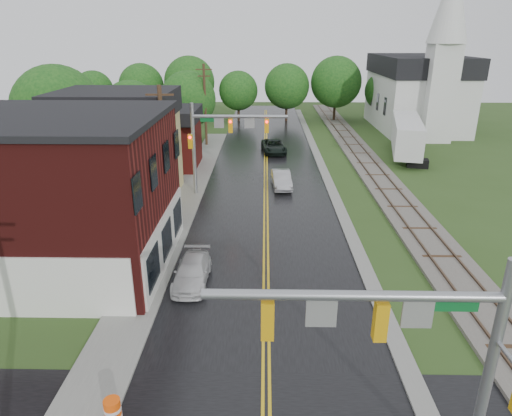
{
  "coord_description": "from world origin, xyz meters",
  "views": [
    {
      "loc": [
        -0.11,
        -7.38,
        12.0
      ],
      "look_at": [
        -0.55,
        14.83,
        3.5
      ],
      "focal_mm": 32.0,
      "sensor_mm": 36.0,
      "label": 1
    }
  ],
  "objects_px": {
    "utility_pole_c": "(205,104)",
    "tree_left_e": "(189,101)",
    "traffic_signal_near": "(409,340)",
    "semi_trailer": "(407,134)",
    "suv_dark": "(274,146)",
    "traffic_signal_far": "(221,133)",
    "tree_left_c": "(132,111)",
    "construction_barrel": "(113,412)",
    "church": "(421,85)",
    "pickup_white": "(192,272)",
    "brick_building": "(29,194)",
    "sedan_silver": "(281,179)",
    "utility_pole_b": "(164,151)",
    "tree_left_b": "(59,112)"
  },
  "relations": [
    {
      "from": "pickup_white",
      "to": "semi_trailer",
      "type": "bearing_deg",
      "value": 55.7
    },
    {
      "from": "traffic_signal_far",
      "to": "semi_trailer",
      "type": "bearing_deg",
      "value": 35.19
    },
    {
      "from": "brick_building",
      "to": "suv_dark",
      "type": "relative_size",
      "value": 2.84
    },
    {
      "from": "utility_pole_b",
      "to": "pickup_white",
      "type": "height_order",
      "value": "utility_pole_b"
    },
    {
      "from": "tree_left_e",
      "to": "construction_barrel",
      "type": "distance_m",
      "value": 42.3
    },
    {
      "from": "traffic_signal_far",
      "to": "sedan_silver",
      "type": "relative_size",
      "value": 1.76
    },
    {
      "from": "traffic_signal_near",
      "to": "sedan_silver",
      "type": "bearing_deg",
      "value": 94.66
    },
    {
      "from": "utility_pole_c",
      "to": "tree_left_b",
      "type": "xyz_separation_m",
      "value": [
        -11.05,
        -12.1,
        1.0
      ]
    },
    {
      "from": "suv_dark",
      "to": "semi_trailer",
      "type": "height_order",
      "value": "semi_trailer"
    },
    {
      "from": "brick_building",
      "to": "semi_trailer",
      "type": "relative_size",
      "value": 1.17
    },
    {
      "from": "traffic_signal_far",
      "to": "church",
      "type": "bearing_deg",
      "value": 48.73
    },
    {
      "from": "church",
      "to": "tree_left_c",
      "type": "relative_size",
      "value": 2.61
    },
    {
      "from": "pickup_white",
      "to": "semi_trailer",
      "type": "relative_size",
      "value": 0.34
    },
    {
      "from": "traffic_signal_far",
      "to": "pickup_white",
      "type": "height_order",
      "value": "traffic_signal_far"
    },
    {
      "from": "brick_building",
      "to": "sedan_silver",
      "type": "relative_size",
      "value": 3.43
    },
    {
      "from": "tree_left_b",
      "to": "tree_left_c",
      "type": "distance_m",
      "value": 9.03
    },
    {
      "from": "tree_left_e",
      "to": "church",
      "type": "bearing_deg",
      "value": 15.2
    },
    {
      "from": "traffic_signal_near",
      "to": "semi_trailer",
      "type": "xyz_separation_m",
      "value": [
        11.11,
        37.72,
        -2.71
      ]
    },
    {
      "from": "tree_left_b",
      "to": "pickup_white",
      "type": "distance_m",
      "value": 23.98
    },
    {
      "from": "brick_building",
      "to": "traffic_signal_far",
      "type": "relative_size",
      "value": 1.95
    },
    {
      "from": "construction_barrel",
      "to": "semi_trailer",
      "type": "bearing_deg",
      "value": 61.27
    },
    {
      "from": "traffic_signal_far",
      "to": "tree_left_b",
      "type": "xyz_separation_m",
      "value": [
        -14.38,
        4.9,
        0.74
      ]
    },
    {
      "from": "tree_left_b",
      "to": "sedan_silver",
      "type": "relative_size",
      "value": 2.33
    },
    {
      "from": "tree_left_e",
      "to": "pickup_white",
      "type": "height_order",
      "value": "tree_left_e"
    },
    {
      "from": "semi_trailer",
      "to": "construction_barrel",
      "type": "height_order",
      "value": "semi_trailer"
    },
    {
      "from": "pickup_white",
      "to": "construction_barrel",
      "type": "relative_size",
      "value": 4.26
    },
    {
      "from": "tree_left_e",
      "to": "sedan_silver",
      "type": "distance_m",
      "value": 20.25
    },
    {
      "from": "tree_left_b",
      "to": "tree_left_e",
      "type": "distance_m",
      "value": 16.67
    },
    {
      "from": "pickup_white",
      "to": "construction_barrel",
      "type": "height_order",
      "value": "pickup_white"
    },
    {
      "from": "tree_left_c",
      "to": "construction_barrel",
      "type": "height_order",
      "value": "tree_left_c"
    },
    {
      "from": "brick_building",
      "to": "pickup_white",
      "type": "distance_m",
      "value": 9.57
    },
    {
      "from": "pickup_white",
      "to": "construction_barrel",
      "type": "xyz_separation_m",
      "value": [
        -1.21,
        -9.15,
        -0.11
      ]
    },
    {
      "from": "traffic_signal_near",
      "to": "suv_dark",
      "type": "relative_size",
      "value": 1.46
    },
    {
      "from": "traffic_signal_far",
      "to": "semi_trailer",
      "type": "distance_m",
      "value": 22.25
    },
    {
      "from": "traffic_signal_far",
      "to": "pickup_white",
      "type": "bearing_deg",
      "value": -91.34
    },
    {
      "from": "suv_dark",
      "to": "construction_barrel",
      "type": "relative_size",
      "value": 5.17
    },
    {
      "from": "utility_pole_b",
      "to": "tree_left_b",
      "type": "height_order",
      "value": "tree_left_b"
    },
    {
      "from": "brick_building",
      "to": "sedan_silver",
      "type": "xyz_separation_m",
      "value": [
        13.77,
        13.86,
        -3.46
      ]
    },
    {
      "from": "utility_pole_c",
      "to": "tree_left_e",
      "type": "relative_size",
      "value": 1.1
    },
    {
      "from": "tree_left_c",
      "to": "traffic_signal_near",
      "type": "bearing_deg",
      "value": -65.44
    },
    {
      "from": "traffic_signal_near",
      "to": "tree_left_e",
      "type": "xyz_separation_m",
      "value": [
        -12.32,
        43.9,
        -0.16
      ]
    },
    {
      "from": "sedan_silver",
      "to": "semi_trailer",
      "type": "relative_size",
      "value": 0.34
    },
    {
      "from": "utility_pole_b",
      "to": "construction_barrel",
      "type": "relative_size",
      "value": 9.25
    },
    {
      "from": "utility_pole_c",
      "to": "construction_barrel",
      "type": "bearing_deg",
      "value": -87.42
    },
    {
      "from": "sedan_silver",
      "to": "pickup_white",
      "type": "distance_m",
      "value": 16.5
    },
    {
      "from": "sedan_silver",
      "to": "pickup_white",
      "type": "xyz_separation_m",
      "value": [
        -5.08,
        -15.7,
        -0.09
      ]
    },
    {
      "from": "brick_building",
      "to": "construction_barrel",
      "type": "bearing_deg",
      "value": -55.77
    },
    {
      "from": "sedan_silver",
      "to": "suv_dark",
      "type": "bearing_deg",
      "value": 88.15
    },
    {
      "from": "tree_left_c",
      "to": "semi_trailer",
      "type": "height_order",
      "value": "tree_left_c"
    },
    {
      "from": "construction_barrel",
      "to": "tree_left_b",
      "type": "bearing_deg",
      "value": 114.73
    }
  ]
}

